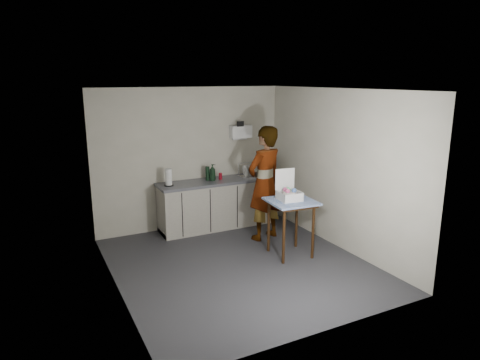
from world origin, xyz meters
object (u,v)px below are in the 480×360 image
dish_rack (249,174)px  standing_man (265,183)px  soap_bottle (212,172)px  paper_towel (169,178)px  kitchen_counter (218,205)px  soda_can (220,176)px  dark_bottle (208,173)px  bakery_box (289,193)px  side_table (291,207)px

dish_rack → standing_man: bearing=-100.5°
soap_bottle → dish_rack: size_ratio=0.82×
soap_bottle → dish_rack: bearing=-2.5°
standing_man → paper_towel: size_ratio=6.59×
kitchen_counter → soda_can: soda_can is taller
dark_bottle → bakery_box: size_ratio=0.56×
standing_man → kitchen_counter: bearing=-77.5°
soap_bottle → dark_bottle: (-0.07, 0.07, -0.02)m
dark_bottle → soap_bottle: bearing=-43.8°
soap_bottle → paper_towel: bearing=180.0°
side_table → paper_towel: size_ratio=3.00×
dish_rack → bakery_box: (-0.17, -1.64, 0.04)m
side_table → soap_bottle: soap_bottle is taller
kitchen_counter → soda_can: (0.08, 0.02, 0.54)m
standing_man → bakery_box: bearing=73.8°
kitchen_counter → dark_bottle: bearing=159.8°
dish_rack → side_table: bearing=-95.4°
soda_can → bakery_box: bearing=-76.8°
paper_towel → standing_man: bearing=-32.6°
bakery_box → paper_towel: bearing=136.4°
soda_can → bakery_box: size_ratio=0.26×
dish_rack → bakery_box: bakery_box is taller
soap_bottle → dark_bottle: 0.10m
paper_towel → soda_can: bearing=1.6°
soda_can → paper_towel: (-1.01, -0.03, 0.08)m
side_table → paper_towel: (-1.42, 1.73, 0.27)m
dark_bottle → paper_towel: size_ratio=0.86×
paper_towel → dark_bottle: bearing=5.0°
soap_bottle → soda_can: 0.20m
standing_man → dark_bottle: bearing=-71.7°
soap_bottle → paper_towel: soap_bottle is taller
side_table → dish_rack: (0.16, 1.69, 0.18)m
standing_man → side_table: bearing=74.7°
dark_bottle → kitchen_counter: bearing=-20.2°
standing_man → soda_can: (-0.41, 0.94, -0.02)m
kitchen_counter → dish_rack: dish_rack is taller
soap_bottle → bakery_box: size_ratio=0.66×
soda_can → dish_rack: size_ratio=0.32×
dark_bottle → standing_man: bearing=-56.2°
paper_towel → dish_rack: size_ratio=0.79×
soap_bottle → standing_man: bearing=-57.3°
kitchen_counter → soda_can: size_ratio=18.64×
kitchen_counter → standing_man: bearing=-62.0°
kitchen_counter → paper_towel: paper_towel is taller
side_table → bakery_box: bakery_box is taller
kitchen_counter → bakery_box: (0.48, -1.68, 0.58)m
soda_can → dish_rack: dish_rack is taller
soap_bottle → dark_bottle: size_ratio=1.19×
standing_man → soda_can: bearing=-81.8°
standing_man → dish_rack: bearing=-116.0°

